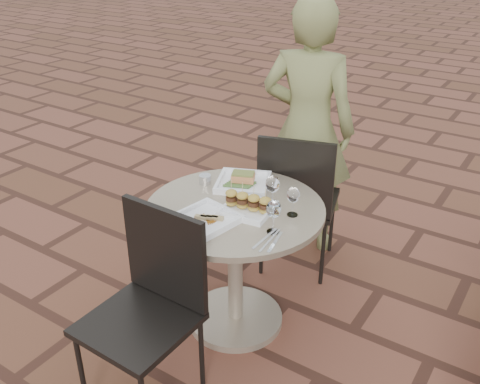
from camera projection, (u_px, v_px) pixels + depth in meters
The scene contains 13 objects.
ground at pixel (186, 317), 3.02m from camera, with size 60.00×60.00×0.00m, color brown.
cafe_table at pixel (235, 248), 2.77m from camera, with size 0.90×0.90×0.73m.
chair_far at pixel (297, 193), 3.18m from camera, with size 0.55×0.55×0.93m.
chair_near at pixel (151, 294), 2.33m from camera, with size 0.45×0.45×0.93m.
diner at pixel (308, 129), 3.37m from camera, with size 0.60×0.39×1.65m, color olive.
plate_salmon at pixel (243, 182), 2.86m from camera, with size 0.36×0.36×0.08m.
plate_sliders at pixel (248, 205), 2.60m from camera, with size 0.26×0.26×0.15m.
plate_tuna at pixel (206, 219), 2.52m from camera, with size 0.31×0.31×0.03m.
wine_glass_right at pixel (274, 210), 2.39m from camera, with size 0.07×0.07×0.16m.
wine_glass_mid at pixel (273, 185), 2.61m from camera, with size 0.07×0.07×0.17m.
wine_glass_far at pixel (293, 196), 2.54m from camera, with size 0.06×0.06×0.15m.
steel_ramekin at pixel (205, 179), 2.88m from camera, with size 0.07×0.07×0.05m, color silver.
cutlery_set at pixel (270, 240), 2.38m from camera, with size 0.10×0.21×0.00m, color silver, non-canonical shape.
Camera 1 is at (1.55, -1.81, 2.02)m, focal length 40.00 mm.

